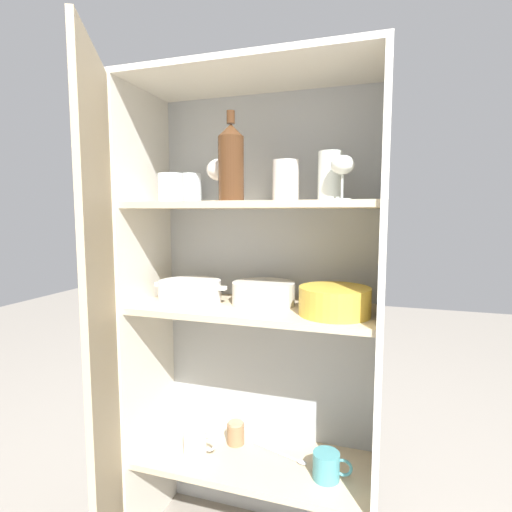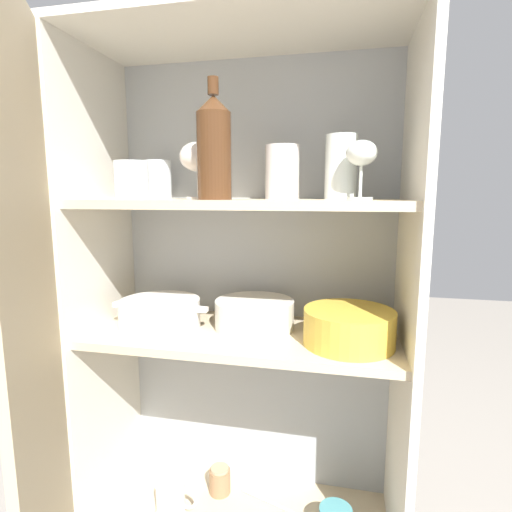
# 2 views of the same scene
# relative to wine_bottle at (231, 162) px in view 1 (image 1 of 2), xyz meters

# --- Properties ---
(cupboard_back_panel) EXTENTS (0.79, 0.02, 1.53)m
(cupboard_back_panel) POSITION_rel_wine_bottle_xyz_m (0.04, 0.25, -0.51)
(cupboard_back_panel) COLOR #B2B7BC
(cupboard_back_panel) RESTS_ON ground_plane
(cupboard_side_left) EXTENTS (0.02, 0.34, 1.53)m
(cupboard_side_left) POSITION_rel_wine_bottle_xyz_m (-0.35, 0.08, -0.51)
(cupboard_side_left) COLOR silver
(cupboard_side_left) RESTS_ON ground_plane
(cupboard_side_right) EXTENTS (0.02, 0.34, 1.53)m
(cupboard_side_right) POSITION_rel_wine_bottle_xyz_m (0.43, 0.08, -0.51)
(cupboard_side_right) COLOR silver
(cupboard_side_right) RESTS_ON ground_plane
(cupboard_top_panel) EXTENTS (0.79, 0.34, 0.02)m
(cupboard_top_panel) POSITION_rel_wine_bottle_xyz_m (0.04, 0.08, 0.26)
(cupboard_top_panel) COLOR silver
(cupboard_top_panel) RESTS_ON cupboard_side_left
(shelf_board_lower) EXTENTS (0.75, 0.31, 0.02)m
(shelf_board_lower) POSITION_rel_wine_bottle_xyz_m (0.04, 0.08, -0.96)
(shelf_board_lower) COLOR beige
(shelf_board_middle) EXTENTS (0.75, 0.31, 0.02)m
(shelf_board_middle) POSITION_rel_wine_bottle_xyz_m (0.04, 0.08, -0.45)
(shelf_board_middle) COLOR beige
(shelf_board_upper) EXTENTS (0.75, 0.31, 0.02)m
(shelf_board_upper) POSITION_rel_wine_bottle_xyz_m (0.04, 0.08, -0.12)
(shelf_board_upper) COLOR beige
(cupboard_door) EXTENTS (0.21, 0.35, 1.53)m
(cupboard_door) POSITION_rel_wine_bottle_xyz_m (-0.26, -0.26, -0.51)
(cupboard_door) COLOR tan
(cupboard_door) RESTS_ON ground_plane
(tumbler_glass_0) EXTENTS (0.08, 0.08, 0.09)m
(tumbler_glass_0) POSITION_rel_wine_bottle_xyz_m (-0.23, 0.06, -0.07)
(tumbler_glass_0) COLOR white
(tumbler_glass_0) RESTS_ON shelf_board_upper
(tumbler_glass_1) EXTENTS (0.07, 0.07, 0.10)m
(tumbler_glass_1) POSITION_rel_wine_bottle_xyz_m (-0.22, 0.17, -0.06)
(tumbler_glass_1) COLOR white
(tumbler_glass_1) RESTS_ON shelf_board_upper
(tumbler_glass_2) EXTENTS (0.08, 0.08, 0.13)m
(tumbler_glass_2) POSITION_rel_wine_bottle_xyz_m (0.13, 0.14, -0.05)
(tumbler_glass_2) COLOR silver
(tumbler_glass_2) RESTS_ON shelf_board_upper
(tumbler_glass_3) EXTENTS (0.07, 0.07, 0.15)m
(tumbler_glass_3) POSITION_rel_wine_bottle_xyz_m (0.27, 0.13, -0.04)
(tumbler_glass_3) COLOR white
(tumbler_glass_3) RESTS_ON shelf_board_upper
(wine_glass_0) EXTENTS (0.09, 0.09, 0.14)m
(wine_glass_0) POSITION_rel_wine_bottle_xyz_m (-0.07, 0.09, -0.01)
(wine_glass_0) COLOR silver
(wine_glass_0) RESTS_ON shelf_board_upper
(wine_glass_1) EXTENTS (0.07, 0.07, 0.13)m
(wine_glass_1) POSITION_rel_wine_bottle_xyz_m (0.31, 0.06, -0.02)
(wine_glass_1) COLOR white
(wine_glass_1) RESTS_ON shelf_board_upper
(wine_bottle) EXTENTS (0.07, 0.07, 0.26)m
(wine_bottle) POSITION_rel_wine_bottle_xyz_m (0.00, 0.00, 0.00)
(wine_bottle) COLOR #4C2D19
(wine_bottle) RESTS_ON shelf_board_upper
(plate_stack_white) EXTENTS (0.20, 0.20, 0.07)m
(plate_stack_white) POSITION_rel_wine_bottle_xyz_m (0.06, 0.12, -0.40)
(plate_stack_white) COLOR silver
(plate_stack_white) RESTS_ON shelf_board_middle
(mixing_bowl_large) EXTENTS (0.21, 0.21, 0.08)m
(mixing_bowl_large) POSITION_rel_wine_bottle_xyz_m (0.30, 0.05, -0.40)
(mixing_bowl_large) COLOR gold
(mixing_bowl_large) RESTS_ON shelf_board_middle
(casserole_dish) EXTENTS (0.26, 0.20, 0.07)m
(casserole_dish) POSITION_rel_wine_bottle_xyz_m (-0.17, 0.07, -0.40)
(casserole_dish) COLOR white
(casserole_dish) RESTS_ON shelf_board_middle
(coffee_mug_primary) EXTENTS (0.12, 0.08, 0.08)m
(coffee_mug_primary) POSITION_rel_wine_bottle_xyz_m (0.29, 0.05, -0.91)
(coffee_mug_primary) COLOR teal
(coffee_mug_primary) RESTS_ON shelf_board_lower
(coffee_mug_extra_1) EXTENTS (0.11, 0.08, 0.08)m
(coffee_mug_extra_1) POSITION_rel_wine_bottle_xyz_m (-0.15, 0.04, -0.91)
(coffee_mug_extra_1) COLOR white
(coffee_mug_extra_1) RESTS_ON shelf_board_lower
(storage_jar) EXTENTS (0.06, 0.06, 0.08)m
(storage_jar) POSITION_rel_wine_bottle_xyz_m (-0.05, 0.14, -0.91)
(storage_jar) COLOR #99704C
(storage_jar) RESTS_ON shelf_board_lower
(serving_spoon) EXTENTS (0.20, 0.08, 0.01)m
(serving_spoon) POSITION_rel_wine_bottle_xyz_m (0.13, 0.12, -0.95)
(serving_spoon) COLOR silver
(serving_spoon) RESTS_ON shelf_board_lower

